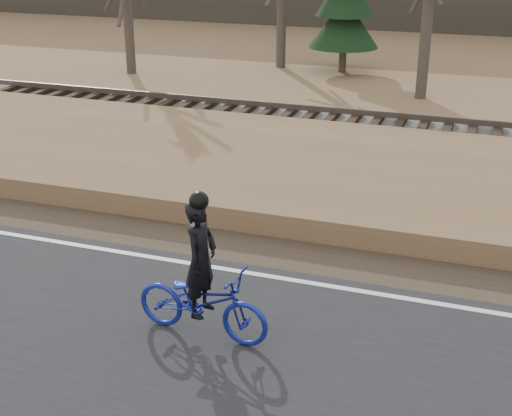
% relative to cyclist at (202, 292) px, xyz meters
% --- Properties ---
extents(cyclist, '(2.00, 0.82, 2.13)m').
position_rel_cyclist_xyz_m(cyclist, '(0.00, 0.00, 0.00)').
color(cyclist, navy).
rests_on(cyclist, road).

